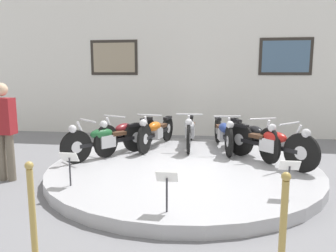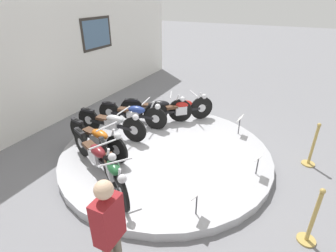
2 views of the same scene
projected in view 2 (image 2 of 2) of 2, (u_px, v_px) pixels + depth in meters
name	position (u px, v px, depth m)	size (l,w,h in m)	color
ground_plane	(166.00, 156.00, 6.14)	(60.00, 60.00, 0.00)	slate
display_platform	(166.00, 153.00, 6.10)	(4.76, 4.76, 0.18)	#ADADB2
back_wall	(33.00, 53.00, 6.71)	(14.00, 0.22, 4.09)	white
motorcycle_green	(113.00, 169.00, 4.78)	(1.27, 1.56, 0.78)	black
motorcycle_maroon	(96.00, 154.00, 5.21)	(0.85, 1.85, 0.80)	black
motorcycle_orange	(98.00, 137.00, 5.82)	(0.59, 1.93, 0.78)	black
motorcycle_silver	(112.00, 123.00, 6.47)	(0.54, 1.99, 0.79)	black
motorcycle_blue	(133.00, 113.00, 6.99)	(0.54, 1.95, 0.79)	black
motorcycle_black	(157.00, 108.00, 7.26)	(0.83, 1.87, 0.81)	black
motorcycle_red	(180.00, 108.00, 7.23)	(1.42, 1.49, 0.81)	black
info_placard_front_left	(197.00, 197.00, 4.14)	(0.26, 0.11, 0.51)	#333338
info_placard_front_centre	(259.00, 158.00, 5.09)	(0.26, 0.11, 0.51)	#333338
info_placard_front_right	(240.00, 121.00, 6.59)	(0.26, 0.11, 0.51)	#333338
visitor_standing	(109.00, 230.00, 3.07)	(0.36, 0.22, 1.66)	#6B6051
stanchion_post_left_of_entry	(311.00, 224.00, 3.90)	(0.28, 0.28, 1.02)	tan
stanchion_post_right_of_entry	(312.00, 151.00, 5.71)	(0.28, 0.28, 1.02)	tan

